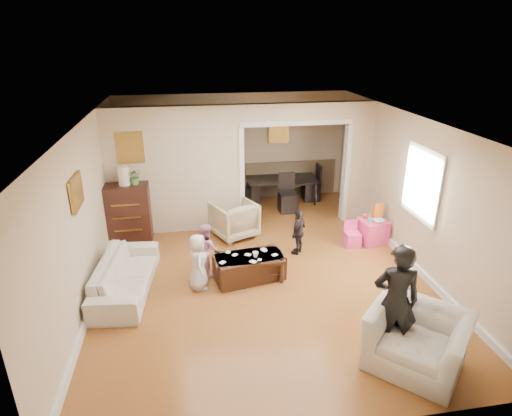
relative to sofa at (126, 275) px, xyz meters
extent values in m
plane|color=#AB642C|center=(2.23, 0.42, -0.28)|extent=(7.00, 7.00, 0.00)
cube|color=#C4AE8F|center=(0.85, 2.22, 1.02)|extent=(2.75, 0.18, 2.60)
cube|color=#C4AE8F|center=(4.70, 2.22, 1.02)|extent=(0.55, 0.18, 2.60)
cube|color=#C4AE8F|center=(3.33, 2.22, 2.14)|extent=(2.22, 0.18, 0.35)
cube|color=white|center=(4.96, 0.02, 1.27)|extent=(0.03, 0.95, 1.10)
cube|color=brown|center=(0.03, 2.12, 1.57)|extent=(0.45, 0.03, 0.55)
cube|color=brown|center=(-0.48, -0.18, 1.52)|extent=(0.03, 0.55, 0.40)
cube|color=brown|center=(3.33, 3.86, 1.42)|extent=(0.45, 0.03, 0.55)
imported|color=beige|center=(0.00, 0.00, 0.00)|extent=(0.97, 2.02, 0.57)
imported|color=tan|center=(1.96, 1.74, 0.08)|extent=(1.05, 1.06, 0.74)
imported|color=beige|center=(3.75, -2.31, 0.09)|extent=(1.51, 1.51, 0.74)
cube|color=black|center=(-0.12, 1.91, 0.30)|extent=(0.85, 0.48, 1.17)
cylinder|color=beige|center=(-0.12, 1.91, 1.07)|extent=(0.22, 0.22, 0.36)
imported|color=#4B7935|center=(0.08, 1.91, 1.05)|extent=(0.29, 0.25, 0.32)
cube|color=#381F12|center=(2.01, 0.04, -0.07)|extent=(1.23, 0.79, 0.43)
imported|color=silver|center=(2.11, -0.01, 0.19)|extent=(0.12, 0.12, 0.09)
cube|color=#F3407E|center=(4.64, 1.01, -0.05)|extent=(0.57, 0.57, 0.47)
cube|color=gold|center=(4.76, 1.11, 0.34)|extent=(0.21, 0.10, 0.30)
cylinder|color=#24B6B4|center=(4.54, 0.96, 0.23)|extent=(0.08, 0.08, 0.08)
cube|color=red|center=(4.52, 1.13, 0.21)|extent=(0.10, 0.09, 0.05)
imported|color=silver|center=(4.69, 0.89, 0.22)|extent=(0.26, 0.26, 0.06)
imported|color=black|center=(3.34, 3.48, 0.02)|extent=(1.74, 1.01, 0.60)
imported|color=black|center=(3.54, -2.07, 0.51)|extent=(0.65, 0.51, 1.58)
imported|color=silver|center=(1.16, -0.11, 0.19)|extent=(0.32, 0.48, 0.95)
imported|color=pink|center=(1.31, 0.34, 0.18)|extent=(0.54, 0.57, 0.93)
imported|color=black|center=(3.06, 0.79, 0.16)|extent=(0.49, 0.55, 0.89)
cube|color=white|center=(1.68, 0.24, 0.15)|extent=(0.10, 0.11, 0.00)
cube|color=white|center=(1.55, -0.10, 0.15)|extent=(0.13, 0.13, 0.00)
cube|color=white|center=(2.44, 0.01, 0.15)|extent=(0.12, 0.11, 0.00)
cube|color=white|center=(2.29, 0.24, 0.15)|extent=(0.13, 0.13, 0.00)
cube|color=white|center=(2.05, -0.15, 0.15)|extent=(0.14, 0.14, 0.00)
cube|color=white|center=(2.31, 0.18, 0.15)|extent=(0.10, 0.10, 0.00)
cube|color=white|center=(2.00, 0.10, 0.15)|extent=(0.13, 0.13, 0.00)
cube|color=white|center=(2.17, -0.11, 0.15)|extent=(0.08, 0.09, 0.00)
cube|color=white|center=(1.78, 0.13, 0.15)|extent=(0.11, 0.11, 0.00)
camera|label=1|loc=(1.09, -6.20, 3.60)|focal=30.02mm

